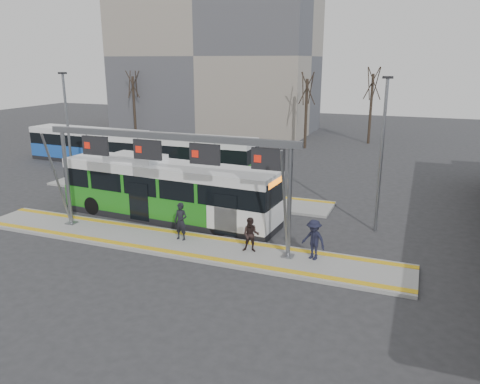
% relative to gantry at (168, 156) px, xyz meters
% --- Properties ---
extents(ground, '(120.00, 120.00, 0.00)m').
position_rel_gantry_xyz_m(ground, '(0.35, -0.25, -4.30)').
color(ground, '#2D2D30').
rests_on(ground, ground).
extents(platform_main, '(22.00, 3.00, 0.15)m').
position_rel_gantry_xyz_m(platform_main, '(0.35, -0.25, -4.22)').
color(platform_main, gray).
rests_on(platform_main, ground).
extents(platform_second, '(20.00, 3.00, 0.15)m').
position_rel_gantry_xyz_m(platform_second, '(-3.65, 7.75, -4.22)').
color(platform_second, gray).
rests_on(platform_second, ground).
extents(tactile_main, '(22.00, 2.65, 0.02)m').
position_rel_gantry_xyz_m(tactile_main, '(0.35, -0.25, -4.14)').
color(tactile_main, gold).
rests_on(tactile_main, platform_main).
extents(tactile_second, '(20.00, 0.35, 0.02)m').
position_rel_gantry_xyz_m(tactile_second, '(-3.65, 8.90, -4.14)').
color(tactile_second, gold).
rests_on(tactile_second, platform_second).
extents(gantry, '(13.00, 1.68, 5.20)m').
position_rel_gantry_xyz_m(gantry, '(0.00, 0.00, 0.00)').
color(gantry, slate).
rests_on(gantry, platform_main).
extents(apartment_block, '(24.50, 12.50, 18.40)m').
position_rel_gantry_xyz_m(apartment_block, '(-13.65, 35.75, 4.91)').
color(apartment_block, gray).
rests_on(apartment_block, ground).
extents(hero_bus, '(12.74, 3.46, 3.46)m').
position_rel_gantry_xyz_m(hero_bus, '(-1.92, 3.06, -2.71)').
color(hero_bus, black).
rests_on(hero_bus, ground).
extents(bg_bus_green, '(12.80, 2.97, 3.19)m').
position_rel_gantry_xyz_m(bg_bus_green, '(-6.42, 11.62, -2.73)').
color(bg_bus_green, black).
rests_on(bg_bus_green, ground).
extents(bg_bus_blue, '(11.16, 2.92, 2.89)m').
position_rel_gantry_xyz_m(bg_bus_blue, '(-16.05, 13.99, -2.87)').
color(bg_bus_blue, black).
rests_on(bg_bus_blue, ground).
extents(passenger_a, '(0.70, 0.48, 1.85)m').
position_rel_gantry_xyz_m(passenger_a, '(0.44, 0.15, -3.22)').
color(passenger_a, black).
rests_on(passenger_a, platform_main).
extents(passenger_b, '(0.88, 0.75, 1.61)m').
position_rel_gantry_xyz_m(passenger_b, '(4.11, 0.00, -3.34)').
color(passenger_b, black).
rests_on(passenger_b, platform_main).
extents(passenger_c, '(1.34, 1.08, 1.81)m').
position_rel_gantry_xyz_m(passenger_c, '(6.95, 0.21, -3.25)').
color(passenger_c, black).
rests_on(passenger_c, platform_main).
extents(tree_left, '(1.40, 1.40, 7.74)m').
position_rel_gantry_xyz_m(tree_left, '(-0.04, 27.22, 1.57)').
color(tree_left, '#382B21').
rests_on(tree_left, ground).
extents(tree_mid, '(1.40, 1.40, 8.19)m').
position_rel_gantry_xyz_m(tree_mid, '(5.63, 32.33, 1.91)').
color(tree_mid, '#382B21').
rests_on(tree_mid, ground).
extents(tree_far, '(1.40, 1.40, 7.66)m').
position_rel_gantry_xyz_m(tree_far, '(-21.15, 28.82, 1.51)').
color(tree_far, '#382B21').
rests_on(tree_far, ground).
extents(lamp_west, '(0.50, 0.25, 7.87)m').
position_rel_gantry_xyz_m(lamp_west, '(-10.34, 5.20, -0.12)').
color(lamp_west, slate).
rests_on(lamp_west, ground).
extents(lamp_east, '(0.50, 0.25, 7.86)m').
position_rel_gantry_xyz_m(lamp_east, '(9.11, 5.23, -0.13)').
color(lamp_east, slate).
rests_on(lamp_east, ground).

